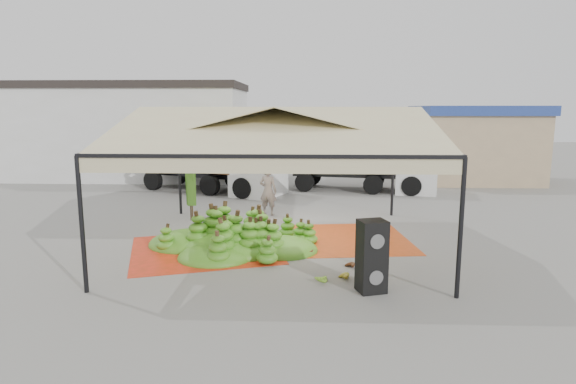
{
  "coord_description": "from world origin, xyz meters",
  "views": [
    {
      "loc": [
        0.79,
        -13.81,
        3.97
      ],
      "look_at": [
        0.2,
        1.5,
        1.3
      ],
      "focal_mm": 30.0,
      "sensor_mm": 36.0,
      "label": 1
    }
  ],
  "objects_px": {
    "speaker_stack": "(372,256)",
    "vendor": "(268,191)",
    "truck_right": "(369,161)",
    "banana_heap": "(235,229)",
    "truck_left": "(217,161)"
  },
  "relations": [
    {
      "from": "speaker_stack",
      "to": "truck_left",
      "type": "relative_size",
      "value": 0.22
    },
    {
      "from": "speaker_stack",
      "to": "vendor",
      "type": "xyz_separation_m",
      "value": [
        -2.87,
        7.59,
        0.12
      ]
    },
    {
      "from": "banana_heap",
      "to": "truck_left",
      "type": "relative_size",
      "value": 0.7
    },
    {
      "from": "speaker_stack",
      "to": "vendor",
      "type": "bearing_deg",
      "value": 94.21
    },
    {
      "from": "banana_heap",
      "to": "truck_left",
      "type": "xyz_separation_m",
      "value": [
        -2.25,
        9.51,
        0.94
      ]
    },
    {
      "from": "banana_heap",
      "to": "truck_right",
      "type": "bearing_deg",
      "value": 63.24
    },
    {
      "from": "vendor",
      "to": "truck_left",
      "type": "bearing_deg",
      "value": -43.94
    },
    {
      "from": "speaker_stack",
      "to": "truck_left",
      "type": "bearing_deg",
      "value": 97.79
    },
    {
      "from": "truck_left",
      "to": "banana_heap",
      "type": "bearing_deg",
      "value": -52.77
    },
    {
      "from": "truck_right",
      "to": "speaker_stack",
      "type": "bearing_deg",
      "value": -86.06
    },
    {
      "from": "banana_heap",
      "to": "truck_right",
      "type": "relative_size",
      "value": 0.73
    },
    {
      "from": "banana_heap",
      "to": "speaker_stack",
      "type": "bearing_deg",
      "value": -42.44
    },
    {
      "from": "vendor",
      "to": "truck_right",
      "type": "bearing_deg",
      "value": -111.44
    },
    {
      "from": "banana_heap",
      "to": "truck_left",
      "type": "distance_m",
      "value": 9.82
    },
    {
      "from": "speaker_stack",
      "to": "truck_left",
      "type": "height_order",
      "value": "truck_left"
    }
  ]
}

